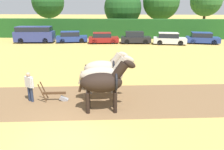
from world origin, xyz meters
TOP-DOWN VIEW (x-y plane):
  - ground_plane at (0.00, 0.00)m, footprint 240.00×240.00m
  - plowed_furrow_strip at (-2.96, 3.23)m, footprint 26.71×6.89m
  - hedgerow at (0.00, 27.22)m, footprint 65.61×1.60m
  - tree_far_left at (-11.62, 33.48)m, footprint 5.72×5.72m
  - tree_left at (1.82, 32.21)m, footprint 6.42×6.42m
  - tree_center_left at (8.50, 33.49)m, footprint 6.33×6.33m
  - tree_center at (16.12, 33.27)m, footprint 5.30×5.30m
  - draft_horse_lead_left at (1.22, 2.45)m, footprint 2.73×1.16m
  - draft_horse_lead_right at (1.11, 3.63)m, footprint 2.96×1.18m
  - draft_horse_trail_left at (0.98, 4.82)m, footprint 2.68×1.19m
  - plow at (-1.39, 3.39)m, footprint 1.51×0.50m
  - farmer_at_plow at (-2.72, 3.27)m, footprint 0.57×0.41m
  - farmer_beside_team at (1.47, 6.38)m, footprint 0.40×0.62m
  - parked_van at (-9.99, 22.13)m, footprint 5.31×2.44m
  - parked_car_left at (-5.06, 22.54)m, footprint 4.40×2.53m
  - parked_car_center_left at (-0.66, 22.08)m, footprint 4.13×2.16m
  - parked_car_center at (3.62, 22.27)m, footprint 3.96×1.88m
  - parked_car_center_right at (7.99, 21.63)m, footprint 4.29×2.13m
  - parked_car_right at (12.48, 22.57)m, footprint 4.40×2.48m

SIDE VIEW (x-z plane):
  - ground_plane at x=0.00m, z-range 0.00..0.00m
  - plowed_furrow_strip at x=-2.96m, z-range 0.00..0.01m
  - plow at x=-1.39m, z-range -0.25..0.88m
  - parked_car_center_left at x=-0.66m, z-range -0.02..1.40m
  - parked_car_right at x=12.48m, z-range -0.02..1.45m
  - parked_car_left at x=-5.06m, z-range -0.03..1.48m
  - parked_car_center_right at x=7.99m, z-range -0.03..1.48m
  - parked_car_center at x=3.62m, z-range -0.04..1.54m
  - farmer_at_plow at x=-2.72m, z-range 0.12..1.71m
  - farmer_beside_team at x=1.47m, z-range 0.12..1.74m
  - parked_van at x=-9.99m, z-range 0.03..2.21m
  - draft_horse_lead_right at x=1.11m, z-range 0.14..2.64m
  - draft_horse_trail_left at x=0.98m, z-range 0.17..2.64m
  - draft_horse_lead_left at x=1.22m, z-range 0.15..2.71m
  - hedgerow at x=0.00m, z-range 0.00..2.89m
  - tree_left at x=1.82m, z-range 0.63..8.32m
  - tree_far_left at x=-11.62m, z-range 1.28..9.60m
  - tree_center_left at x=8.50m, z-range 1.15..9.80m
  - tree_center at x=16.12m, z-range 1.48..9.78m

